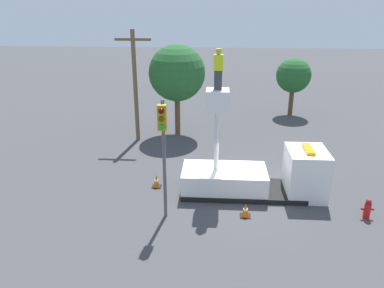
# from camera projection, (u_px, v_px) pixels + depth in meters

# --- Properties ---
(ground_plane) EXTENTS (120.00, 120.00, 0.00)m
(ground_plane) POSITION_uv_depth(u_px,v_px,m) (242.00, 192.00, 17.96)
(ground_plane) COLOR #424244
(bucket_truck) EXTENTS (6.66, 2.24, 4.98)m
(bucket_truck) POSITION_uv_depth(u_px,v_px,m) (257.00, 176.00, 17.60)
(bucket_truck) COLOR black
(bucket_truck) RESTS_ON ground
(worker) EXTENTS (0.40, 0.26, 1.75)m
(worker) POSITION_uv_depth(u_px,v_px,m) (218.00, 69.00, 15.94)
(worker) COLOR #38383D
(worker) RESTS_ON bucket_truck
(traffic_light_pole) EXTENTS (0.34, 0.57, 5.09)m
(traffic_light_pole) POSITION_uv_depth(u_px,v_px,m) (163.00, 138.00, 14.58)
(traffic_light_pole) COLOR #515156
(traffic_light_pole) RESTS_ON ground
(fire_hydrant) EXTENTS (0.51, 0.27, 0.90)m
(fire_hydrant) POSITION_uv_depth(u_px,v_px,m) (367.00, 209.00, 15.68)
(fire_hydrant) COLOR red
(fire_hydrant) RESTS_ON ground
(traffic_cone_rear) EXTENTS (0.45, 0.45, 0.63)m
(traffic_cone_rear) POSITION_uv_depth(u_px,v_px,m) (157.00, 181.00, 18.37)
(traffic_cone_rear) COLOR black
(traffic_cone_rear) RESTS_ON ground
(traffic_cone_curbside) EXTENTS (0.44, 0.44, 0.60)m
(traffic_cone_curbside) POSITION_uv_depth(u_px,v_px,m) (246.00, 210.00, 15.85)
(traffic_cone_curbside) COLOR black
(traffic_cone_curbside) RESTS_ON ground
(tree_left_bg) EXTENTS (3.70, 3.70, 6.06)m
(tree_left_bg) POSITION_uv_depth(u_px,v_px,m) (177.00, 73.00, 24.35)
(tree_left_bg) COLOR brown
(tree_left_bg) RESTS_ON ground
(tree_right_bg) EXTENTS (2.69, 2.69, 4.53)m
(tree_right_bg) POSITION_uv_depth(u_px,v_px,m) (293.00, 76.00, 29.11)
(tree_right_bg) COLOR brown
(tree_right_bg) RESTS_ON ground
(utility_pole) EXTENTS (2.20, 0.26, 7.04)m
(utility_pole) POSITION_uv_depth(u_px,v_px,m) (135.00, 82.00, 23.40)
(utility_pole) COLOR brown
(utility_pole) RESTS_ON ground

